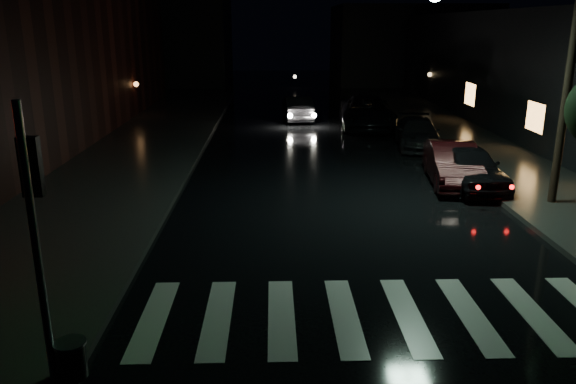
{
  "coord_description": "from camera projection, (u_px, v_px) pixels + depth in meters",
  "views": [
    {
      "loc": [
        1.06,
        -8.97,
        5.29
      ],
      "look_at": [
        1.4,
        3.37,
        1.6
      ],
      "focal_mm": 35.0,
      "sensor_mm": 36.0,
      "label": 1
    }
  ],
  "objects": [
    {
      "name": "ground",
      "position": [
        215.0,
        331.0,
        10.08
      ],
      "size": [
        120.0,
        120.0,
        0.0
      ],
      "primitive_type": "plane",
      "color": "black",
      "rests_on": "ground"
    },
    {
      "name": "sidewalk_left",
      "position": [
        127.0,
        155.0,
        23.34
      ],
      "size": [
        6.0,
        44.0,
        0.15
      ],
      "primitive_type": "cube",
      "color": "#282826",
      "rests_on": "ground"
    },
    {
      "name": "sidewalk_right",
      "position": [
        484.0,
        153.0,
        23.73
      ],
      "size": [
        4.0,
        44.0,
        0.15
      ],
      "primitive_type": "cube",
      "color": "#282826",
      "rests_on": "ground"
    },
    {
      "name": "building_far_left",
      "position": [
        152.0,
        39.0,
        51.77
      ],
      "size": [
        14.0,
        10.0,
        8.0
      ],
      "primitive_type": "cube",
      "color": "black",
      "rests_on": "ground"
    },
    {
      "name": "building_far_right",
      "position": [
        410.0,
        45.0,
        52.55
      ],
      "size": [
        14.0,
        10.0,
        7.0
      ],
      "primitive_type": "cube",
      "color": "black",
      "rests_on": "ground"
    },
    {
      "name": "crosswalk",
      "position": [
        376.0,
        315.0,
        10.64
      ],
      "size": [
        9.0,
        3.0,
        0.01
      ],
      "primitive_type": "cube",
      "color": "beige",
      "rests_on": "ground"
    },
    {
      "name": "signal_pole_corner",
      "position": [
        55.0,
        292.0,
        8.19
      ],
      "size": [
        0.68,
        0.61,
        4.2
      ],
      "color": "slate",
      "rests_on": "ground"
    },
    {
      "name": "utility_pole",
      "position": [
        549.0,
        50.0,
        15.7
      ],
      "size": [
        4.92,
        0.44,
        8.0
      ],
      "color": "black",
      "rests_on": "ground"
    },
    {
      "name": "parked_car_a",
      "position": [
        467.0,
        166.0,
        18.83
      ],
      "size": [
        1.91,
        4.37,
        1.46
      ],
      "primitive_type": "imported",
      "rotation": [
        0.0,
        0.0,
        0.04
      ],
      "color": "black",
      "rests_on": "ground"
    },
    {
      "name": "parked_car_b",
      "position": [
        453.0,
        164.0,
        19.23
      ],
      "size": [
        2.04,
        4.46,
        1.42
      ],
      "primitive_type": "imported",
      "rotation": [
        0.0,
        0.0,
        -0.13
      ],
      "color": "black",
      "rests_on": "ground"
    },
    {
      "name": "parked_car_c",
      "position": [
        418.0,
        133.0,
        25.07
      ],
      "size": [
        2.3,
        4.57,
        1.27
      ],
      "primitive_type": "imported",
      "rotation": [
        0.0,
        0.0,
        -0.12
      ],
      "color": "black",
      "rests_on": "ground"
    },
    {
      "name": "parked_car_d",
      "position": [
        367.0,
        113.0,
        29.69
      ],
      "size": [
        3.26,
        6.16,
        1.65
      ],
      "primitive_type": "imported",
      "rotation": [
        0.0,
        0.0,
        -0.09
      ],
      "color": "black",
      "rests_on": "ground"
    },
    {
      "name": "oncoming_car",
      "position": [
        297.0,
        108.0,
        32.13
      ],
      "size": [
        1.74,
        4.34,
        1.4
      ],
      "primitive_type": "imported",
      "rotation": [
        0.0,
        0.0,
        3.2
      ],
      "color": "black",
      "rests_on": "ground"
    }
  ]
}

